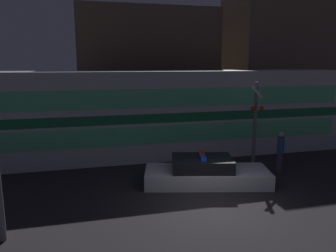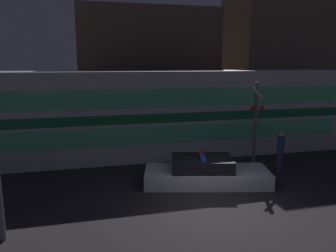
{
  "view_description": "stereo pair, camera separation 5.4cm",
  "coord_description": "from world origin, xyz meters",
  "px_view_note": "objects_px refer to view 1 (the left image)",
  "views": [
    {
      "loc": [
        -3.86,
        -9.2,
        4.69
      ],
      "look_at": [
        -0.37,
        4.6,
        1.93
      ],
      "focal_mm": 35.0,
      "sensor_mm": 36.0,
      "label": 1
    },
    {
      "loc": [
        -3.81,
        -9.21,
        4.69
      ],
      "look_at": [
        -0.37,
        4.6,
        1.93
      ],
      "focal_mm": 35.0,
      "sensor_mm": 36.0,
      "label": 2
    }
  ],
  "objects_px": {
    "train": "(138,114)",
    "pedestrian": "(280,151)",
    "police_car": "(206,173)",
    "crossing_signal_near": "(255,121)"
  },
  "relations": [
    {
      "from": "pedestrian",
      "to": "crossing_signal_near",
      "type": "height_order",
      "value": "crossing_signal_near"
    },
    {
      "from": "train",
      "to": "police_car",
      "type": "height_order",
      "value": "train"
    },
    {
      "from": "pedestrian",
      "to": "crossing_signal_near",
      "type": "bearing_deg",
      "value": 117.92
    },
    {
      "from": "police_car",
      "to": "pedestrian",
      "type": "relative_size",
      "value": 2.85
    },
    {
      "from": "police_car",
      "to": "crossing_signal_near",
      "type": "height_order",
      "value": "crossing_signal_near"
    },
    {
      "from": "train",
      "to": "crossing_signal_near",
      "type": "distance_m",
      "value": 5.71
    },
    {
      "from": "police_car",
      "to": "train",
      "type": "bearing_deg",
      "value": 126.43
    },
    {
      "from": "train",
      "to": "pedestrian",
      "type": "xyz_separation_m",
      "value": [
        5.57,
        -4.02,
        -1.23
      ]
    },
    {
      "from": "train",
      "to": "pedestrian",
      "type": "height_order",
      "value": "train"
    },
    {
      "from": "crossing_signal_near",
      "to": "train",
      "type": "bearing_deg",
      "value": 150.05
    }
  ]
}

